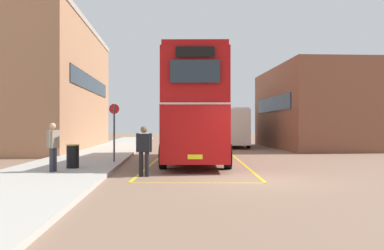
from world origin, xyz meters
TOP-DOWN VIEW (x-y plane):
  - ground_plane at (0.00, 14.40)m, footprint 135.60×135.60m
  - sidewalk_left at (-6.50, 16.80)m, footprint 4.00×57.60m
  - brick_building_left at (-10.79, 18.52)m, footprint 5.50×18.37m
  - depot_building_right at (8.87, 19.02)m, footprint 6.80×12.95m
  - double_decker_bus at (-1.18, 7.12)m, footprint 3.38×10.96m
  - single_deck_bus at (2.54, 21.78)m, footprint 3.25×10.01m
  - pedestrian_boarding at (-3.31, 1.38)m, footprint 0.55×0.36m
  - pedestrian_waiting_near at (-6.43, 1.80)m, footprint 0.33×0.55m
  - litter_bin at (-6.03, 3.02)m, footprint 0.48×0.48m
  - bus_stop_sign at (-4.84, 5.68)m, footprint 0.44×0.08m
  - bay_marking_yellow at (-1.25, 5.14)m, footprint 5.10×13.10m

SIDE VIEW (x-z plane):
  - ground_plane at x=0.00m, z-range 0.00..0.00m
  - bay_marking_yellow at x=-1.25m, z-range 0.00..0.01m
  - sidewalk_left at x=-6.50m, z-range 0.00..0.14m
  - litter_bin at x=-6.03m, z-range 0.14..1.01m
  - pedestrian_boarding at x=-3.31m, z-range 0.13..1.83m
  - pedestrian_waiting_near at x=-6.43m, z-range 0.27..1.94m
  - single_deck_bus at x=2.54m, z-range 0.13..3.15m
  - bus_stop_sign at x=-4.84m, z-range 0.40..2.93m
  - double_decker_bus at x=-1.18m, z-range 0.14..4.89m
  - depot_building_right at x=8.87m, z-range 0.00..6.09m
  - brick_building_left at x=-10.79m, z-range 0.01..9.03m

